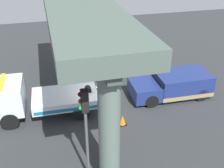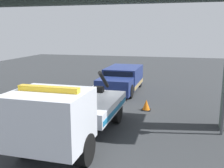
{
  "view_description": "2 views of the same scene",
  "coord_description": "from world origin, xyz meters",
  "views": [
    {
      "loc": [
        2.67,
        14.14,
        9.54
      ],
      "look_at": [
        -1.06,
        -0.34,
        1.26
      ],
      "focal_mm": 43.95,
      "sensor_mm": 36.0,
      "label": 1
    },
    {
      "loc": [
        11.97,
        3.56,
        4.05
      ],
      "look_at": [
        -0.57,
        0.43,
        1.4
      ],
      "focal_mm": 41.37,
      "sensor_mm": 36.0,
      "label": 2
    }
  ],
  "objects": [
    {
      "name": "lane_stripe_west",
      "position": [
        -6.0,
        -2.36,
        0.0
      ],
      "size": [
        2.6,
        0.16,
        0.01
      ],
      "primitive_type": "cube",
      "color": "silver",
      "rests_on": "ground"
    },
    {
      "name": "towed_van_green",
      "position": [
        -5.15,
        0.0,
        0.78
      ],
      "size": [
        5.24,
        2.31,
        1.58
      ],
      "color": "navy",
      "rests_on": "ground"
    },
    {
      "name": "tow_truck_white",
      "position": [
        3.84,
        -0.02,
        1.2
      ],
      "size": [
        7.28,
        2.54,
        2.46
      ],
      "color": "silver",
      "rests_on": "ground"
    },
    {
      "name": "overpass_structure",
      "position": [
        0.66,
        0.0,
        5.41
      ],
      "size": [
        3.6,
        13.82,
        6.36
      ],
      "color": "#596B60",
      "rests_on": "ground"
    },
    {
      "name": "lane_stripe_mid",
      "position": [
        0.0,
        -2.36,
        0.0
      ],
      "size": [
        2.6,
        0.16,
        0.01
      ],
      "primitive_type": "cube",
      "color": "silver",
      "rests_on": "ground"
    },
    {
      "name": "traffic_cone_orange",
      "position": [
        -1.02,
        2.16,
        0.26
      ],
      "size": [
        0.47,
        0.47,
        0.56
      ],
      "color": "orange",
      "rests_on": "ground"
    },
    {
      "name": "traffic_light_near",
      "position": [
        1.52,
        5.47,
        3.24
      ],
      "size": [
        0.39,
        0.32,
        4.46
      ],
      "color": "#515456",
      "rests_on": "ground"
    },
    {
      "name": "ground_plane",
      "position": [
        0.0,
        0.0,
        -0.05
      ],
      "size": [
        60.0,
        40.0,
        0.1
      ],
      "primitive_type": "cube",
      "color": "#2D3033"
    },
    {
      "name": "lane_stripe_east",
      "position": [
        6.0,
        -2.36,
        0.0
      ],
      "size": [
        2.6,
        0.16,
        0.01
      ],
      "primitive_type": "cube",
      "color": "silver",
      "rests_on": "ground"
    }
  ]
}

